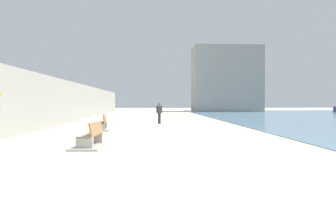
{
  "coord_description": "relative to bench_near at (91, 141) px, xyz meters",
  "views": [
    {
      "loc": [
        -0.49,
        -8.62,
        1.74
      ],
      "look_at": [
        1.08,
        17.79,
        1.46
      ],
      "focal_mm": 32.75,
      "sensor_mm": 36.0,
      "label": 1
    }
  ],
  "objects": [
    {
      "name": "bench_far",
      "position": [
        -0.72,
        7.18,
        0.0
      ],
      "size": [
        1.23,
        2.16,
        0.98
      ],
      "color": "#9E9E99",
      "rests_on": "ground"
    },
    {
      "name": "bench_near",
      "position": [
        0.0,
        0.0,
        0.0
      ],
      "size": [
        1.28,
        2.19,
        0.98
      ],
      "color": "#9E9E99",
      "rests_on": "ground"
    },
    {
      "name": "harbor_building",
      "position": [
        16.03,
        42.81,
        5.58
      ],
      "size": [
        12.0,
        6.0,
        11.62
      ],
      "primitive_type": "cube",
      "color": "gray",
      "rests_on": "ground"
    },
    {
      "name": "seawall",
      "position": [
        -4.76,
        14.81,
        1.49
      ],
      "size": [
        0.8,
        64.0,
        3.46
      ],
      "primitive_type": "cube",
      "color": "#9E9E99",
      "rests_on": "ground"
    },
    {
      "name": "person_walking",
      "position": [
        2.99,
        12.31,
        0.74
      ],
      "size": [
        0.48,
        0.31,
        1.67
      ],
      "color": "#333338",
      "rests_on": "ground"
    },
    {
      "name": "ground_plane",
      "position": [
        2.74,
        14.81,
        -0.23
      ],
      "size": [
        120.0,
        120.0,
        0.0
      ],
      "primitive_type": "plane",
      "color": "beige"
    }
  ]
}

